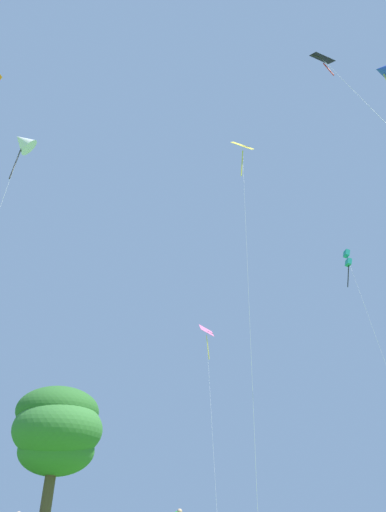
{
  "coord_description": "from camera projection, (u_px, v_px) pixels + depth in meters",
  "views": [
    {
      "loc": [
        1.0,
        -5.75,
        1.76
      ],
      "look_at": [
        -4.88,
        18.88,
        16.78
      ],
      "focal_mm": 30.04,
      "sensor_mm": 36.0,
      "label": 1
    }
  ],
  "objects": [
    {
      "name": "kite_black_large",
      "position": [
        329.0,
        66.0,
        24.0
      ],
      "size": [
        2.46,
        11.14,
        25.31
      ],
      "color": "black",
      "rests_on": "ground_plane"
    },
    {
      "name": "kite_blue_delta",
      "position": [
        383.0,
        71.0,
        27.16
      ],
      "size": [
        1.83,
        6.44,
        26.4
      ],
      "color": "blue",
      "rests_on": "ground_plane"
    },
    {
      "name": "tree_right_cluster",
      "position": [
        58.0,
        429.0,
        34.71
      ],
      "size": [
        7.34,
        7.23,
        10.72
      ],
      "color": "brown",
      "rests_on": "ground_plane"
    },
    {
      "name": "kite_teal_box",
      "position": [
        348.0,
        260.0,
        35.34
      ],
      "size": [
        1.18,
        7.36,
        20.46
      ],
      "color": "teal",
      "rests_on": "ground_plane"
    },
    {
      "name": "kite_yellow_diamond",
      "position": [
        243.0,
        157.0,
        33.99
      ],
      "size": [
        1.81,
        6.77,
        28.17
      ],
      "color": "yellow",
      "rests_on": "ground_plane"
    },
    {
      "name": "kite_pink_low",
      "position": [
        207.0,
        339.0,
        52.23
      ],
      "size": [
        4.02,
        13.09,
        21.73
      ],
      "color": "pink",
      "rests_on": "ground_plane"
    },
    {
      "name": "kite_white_distant",
      "position": [
        23.0,
        142.0,
        32.24
      ],
      "size": [
        3.67,
        5.33,
        26.6
      ],
      "color": "white",
      "rests_on": "ground_plane"
    }
  ]
}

